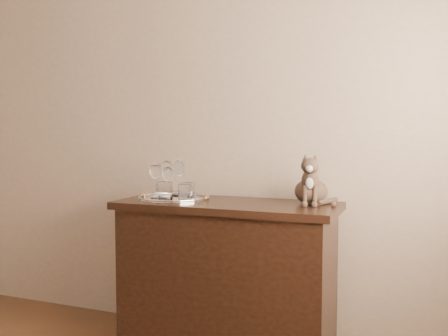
# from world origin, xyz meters

# --- Properties ---
(wall_back) EXTENTS (4.00, 0.10, 2.70)m
(wall_back) POSITION_xyz_m (0.00, 2.25, 1.35)
(wall_back) COLOR tan
(wall_back) RESTS_ON ground
(sideboard) EXTENTS (1.20, 0.50, 0.85)m
(sideboard) POSITION_xyz_m (0.60, 1.94, 0.42)
(sideboard) COLOR black
(sideboard) RESTS_ON ground
(tray) EXTENTS (0.40, 0.40, 0.01)m
(tray) POSITION_xyz_m (0.28, 1.93, 0.85)
(tray) COLOR silver
(tray) RESTS_ON sideboard
(wine_glass_a) EXTENTS (0.08, 0.08, 0.21)m
(wine_glass_a) POSITION_xyz_m (0.19, 2.01, 0.96)
(wine_glass_a) COLOR silver
(wine_glass_a) RESTS_ON tray
(wine_glass_b) EXTENTS (0.08, 0.08, 0.21)m
(wine_glass_b) POSITION_xyz_m (0.26, 2.03, 0.96)
(wine_glass_b) COLOR white
(wine_glass_b) RESTS_ON tray
(wine_glass_c) EXTENTS (0.08, 0.08, 0.20)m
(wine_glass_c) POSITION_xyz_m (0.19, 1.88, 0.96)
(wine_glass_c) COLOR white
(wine_glass_c) RESTS_ON tray
(wine_glass_d) EXTENTS (0.07, 0.07, 0.17)m
(wine_glass_d) POSITION_xyz_m (0.24, 1.93, 0.95)
(wine_glass_d) COLOR white
(wine_glass_d) RESTS_ON tray
(tumbler_a) EXTENTS (0.07, 0.07, 0.08)m
(tumbler_a) POSITION_xyz_m (0.37, 1.89, 0.90)
(tumbler_a) COLOR white
(tumbler_a) RESTS_ON tray
(tumbler_b) EXTENTS (0.09, 0.09, 0.10)m
(tumbler_b) POSITION_xyz_m (0.27, 1.84, 0.91)
(tumbler_b) COLOR white
(tumbler_b) RESTS_ON tray
(tumbler_c) EXTENTS (0.08, 0.08, 0.09)m
(tumbler_c) POSITION_xyz_m (0.37, 1.93, 0.90)
(tumbler_c) COLOR white
(tumbler_c) RESTS_ON tray
(cat) EXTENTS (0.30, 0.28, 0.27)m
(cat) POSITION_xyz_m (1.04, 2.04, 0.98)
(cat) COLOR brown
(cat) RESTS_ON sideboard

